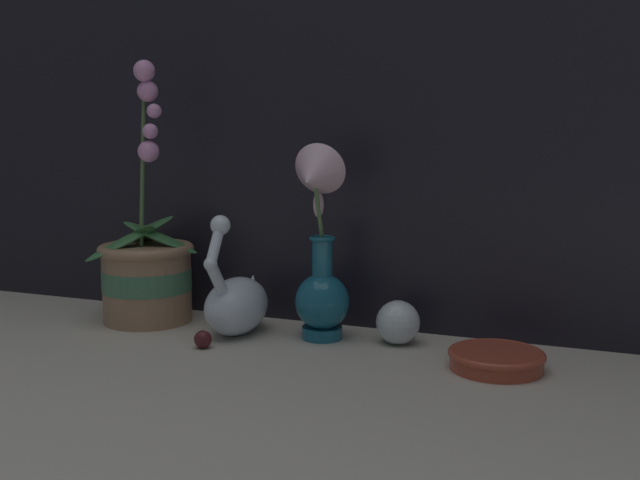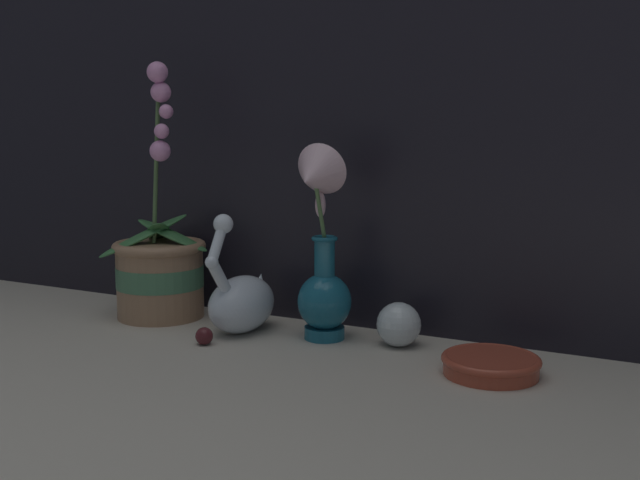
% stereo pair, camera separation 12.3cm
% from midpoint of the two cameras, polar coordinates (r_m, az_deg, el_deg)
% --- Properties ---
extents(ground_plane, '(2.80, 2.80, 0.00)m').
position_cam_midpoint_polar(ground_plane, '(1.17, -1.73, -9.44)').
color(ground_plane, '#BCB2A3').
extents(orchid_potted_plant, '(0.19, 0.20, 0.48)m').
position_cam_midpoint_polar(orchid_potted_plant, '(1.45, -9.75, -2.11)').
color(orchid_potted_plant, '#9E7556').
rests_on(orchid_potted_plant, ground_plane).
extents(swan_figurine, '(0.10, 0.19, 0.22)m').
position_cam_midpoint_polar(swan_figurine, '(1.33, -3.35, -4.60)').
color(swan_figurine, silver).
rests_on(swan_figurine, ground_plane).
extents(blue_vase, '(0.09, 0.13, 0.34)m').
position_cam_midpoint_polar(blue_vase, '(1.26, 2.86, -1.57)').
color(blue_vase, '#195B75').
rests_on(blue_vase, ground_plane).
extents(glass_sphere, '(0.07, 0.07, 0.07)m').
position_cam_midpoint_polar(glass_sphere, '(1.26, 8.82, -6.41)').
color(glass_sphere, silver).
rests_on(glass_sphere, ground_plane).
extents(amber_dish, '(0.15, 0.15, 0.03)m').
position_cam_midpoint_polar(amber_dish, '(1.16, 15.93, -9.10)').
color(amber_dish, '#A8422D').
rests_on(amber_dish, ground_plane).
extents(glass_bauble, '(0.03, 0.03, 0.03)m').
position_cam_midpoint_polar(glass_bauble, '(1.27, -6.08, -7.33)').
color(glass_bauble, '#4C191E').
rests_on(glass_bauble, ground_plane).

